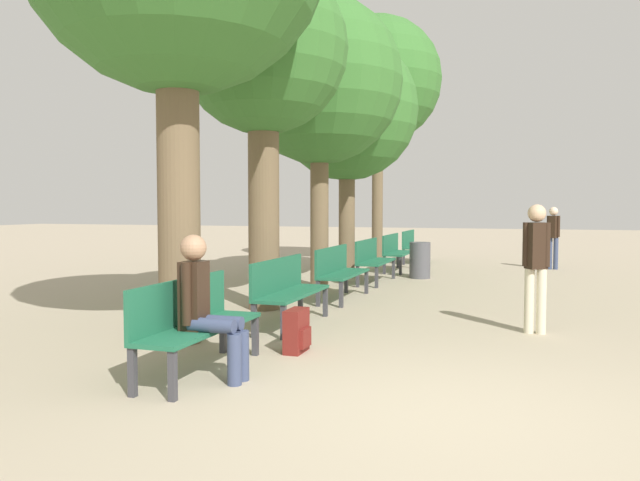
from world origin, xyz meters
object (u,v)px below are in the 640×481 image
at_px(pedestrian_mid, 536,260).
at_px(bench_row_0, 192,319).
at_px(bench_row_1, 286,287).
at_px(trash_bin, 420,260).
at_px(tree_row_4, 378,81).
at_px(pedestrian_near, 553,234).
at_px(bench_row_4, 395,250).
at_px(tree_row_2, 319,82).
at_px(backpack, 297,331).
at_px(tree_row_3, 347,110).
at_px(person_seated, 206,303).
at_px(tree_row_1, 263,54).
at_px(bench_row_5, 412,244).
at_px(bench_row_2, 339,269).
at_px(bench_row_3, 372,258).

bearing_deg(pedestrian_mid, bench_row_0, -136.69).
relative_size(bench_row_1, trash_bin, 2.18).
bearing_deg(tree_row_4, trash_bin, -60.73).
relative_size(tree_row_4, pedestrian_near, 4.26).
relative_size(bench_row_4, tree_row_2, 0.31).
distance_m(bench_row_4, backpack, 8.69).
relative_size(tree_row_3, backpack, 11.32).
bearing_deg(bench_row_0, pedestrian_near, 72.13).
xyz_separation_m(person_seated, pedestrian_near, (3.42, 11.49, 0.19)).
bearing_deg(bench_row_4, tree_row_1, -97.42).
bearing_deg(tree_row_2, trash_bin, 52.63).
distance_m(bench_row_5, tree_row_2, 6.87).
relative_size(tree_row_1, pedestrian_near, 3.36).
height_order(bench_row_5, pedestrian_near, pedestrian_near).
relative_size(bench_row_1, bench_row_4, 1.00).
distance_m(bench_row_1, backpack, 1.53).
height_order(bench_row_2, person_seated, person_seated).
relative_size(bench_row_4, bench_row_5, 1.00).
distance_m(tree_row_1, tree_row_4, 7.77).
xyz_separation_m(tree_row_3, trash_bin, (1.61, 0.16, -3.29)).
bearing_deg(bench_row_2, person_seated, -87.33).
height_order(bench_row_3, person_seated, person_seated).
bearing_deg(trash_bin, backpack, -91.27).
height_order(person_seated, pedestrian_mid, pedestrian_mid).
bearing_deg(bench_row_5, bench_row_3, -90.00).
xyz_separation_m(tree_row_2, pedestrian_mid, (3.91, -3.36, -3.02)).
height_order(bench_row_1, bench_row_4, same).
relative_size(bench_row_1, bench_row_3, 1.00).
bearing_deg(bench_row_1, tree_row_3, 97.89).
bearing_deg(trash_bin, tree_row_4, 119.27).
height_order(bench_row_3, bench_row_5, same).
distance_m(tree_row_2, pedestrian_mid, 5.97).
height_order(bench_row_5, trash_bin, bench_row_5).
distance_m(tree_row_1, backpack, 4.62).
distance_m(bench_row_0, bench_row_3, 7.31).
bearing_deg(bench_row_1, bench_row_0, -90.00).
height_order(bench_row_0, bench_row_1, same).
xyz_separation_m(bench_row_3, tree_row_3, (-0.80, 0.93, 3.17)).
xyz_separation_m(bench_row_3, person_seated, (0.24, -7.48, 0.18)).
relative_size(bench_row_2, trash_bin, 2.18).
xyz_separation_m(bench_row_0, bench_row_5, (0.00, 12.18, 0.00)).
relative_size(tree_row_1, person_seated, 3.96).
distance_m(bench_row_4, pedestrian_mid, 7.50).
bearing_deg(tree_row_3, pedestrian_mid, -53.66).
bearing_deg(tree_row_3, trash_bin, 5.68).
bearing_deg(person_seated, tree_row_3, 97.05).
relative_size(bench_row_5, pedestrian_mid, 1.08).
relative_size(bench_row_0, bench_row_3, 1.00).
height_order(bench_row_2, tree_row_4, tree_row_4).
xyz_separation_m(bench_row_0, bench_row_2, (0.00, 4.87, 0.00)).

